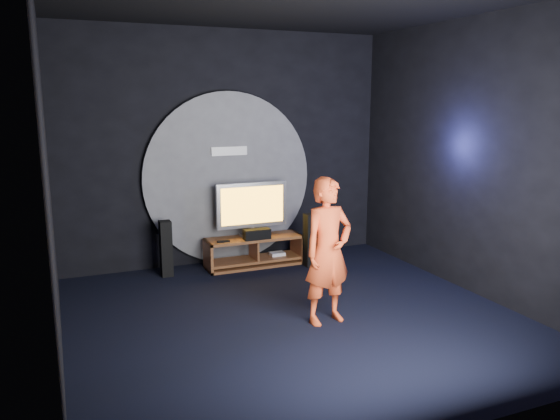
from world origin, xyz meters
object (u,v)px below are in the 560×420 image
object	(u,v)px
tower_speaker_left	(166,249)
tower_speaker_right	(310,240)
media_console	(254,253)
tv	(252,207)
player	(328,251)
subwoofer	(310,247)

from	to	relation	value
tower_speaker_left	tower_speaker_right	size ratio (longest dim) A/B	1.00
media_console	tv	xyz separation A→B (m)	(-0.01, 0.07, 0.70)
media_console	tv	world-z (taller)	tv
media_console	tower_speaker_left	distance (m)	1.34
tower_speaker_left	player	distance (m)	2.74
tower_speaker_left	player	bearing A→B (deg)	-59.88
media_console	player	distance (m)	2.39
tower_speaker_left	player	world-z (taller)	player
media_console	player	xyz separation A→B (m)	(0.04, -2.31, 0.63)
tv	player	world-z (taller)	player
tower_speaker_right	subwoofer	distance (m)	0.59
subwoofer	tv	bearing A→B (deg)	-175.35
tv	tower_speaker_right	world-z (taller)	tv
tv	subwoofer	world-z (taller)	tv
player	tv	bearing A→B (deg)	82.27
tv	tower_speaker_right	xyz separation A→B (m)	(0.78, -0.40, -0.50)
tower_speaker_left	player	size ratio (longest dim) A/B	0.49
tower_speaker_left	subwoofer	xyz separation A→B (m)	(2.32, 0.12, -0.25)
tower_speaker_right	tv	bearing A→B (deg)	153.09
media_console	subwoofer	xyz separation A→B (m)	(1.00, 0.15, -0.05)
subwoofer	player	bearing A→B (deg)	-111.51
tv	tower_speaker_right	bearing A→B (deg)	-26.91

